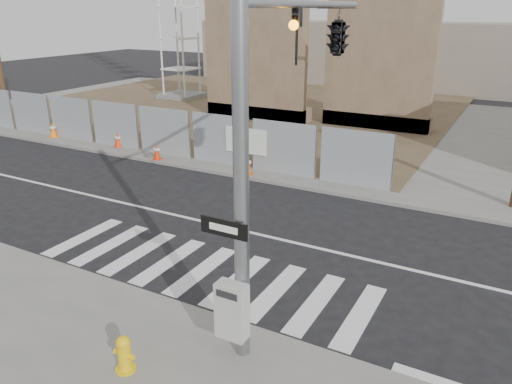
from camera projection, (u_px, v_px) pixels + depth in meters
The scene contains 11 objects.
ground at pixel (251, 233), 14.29m from camera, with size 100.00×100.00×0.00m, color black.
sidewalk_far at pixel (383, 131), 25.79m from camera, with size 50.00×20.00×0.12m, color slate.
signal_pole at pixel (310, 77), 9.82m from camera, with size 0.96×5.87×7.00m.
chain_link_fence at pixel (112, 124), 22.50m from camera, with size 24.60×0.04×2.00m, color gray.
concrete_wall_left at pixel (256, 60), 27.03m from camera, with size 6.00×1.30×8.00m.
concrete_wall_right at pixel (379, 65), 24.93m from camera, with size 5.50×1.30×8.00m.
fire_hydrant at pixel (124, 354), 8.59m from camera, with size 0.43×0.41×0.69m.
traffic_cone_a at pixel (53, 130), 24.26m from camera, with size 0.46×0.46×0.74m.
traffic_cone_b at pixel (118, 140), 22.55m from camera, with size 0.46×0.46×0.68m.
traffic_cone_c at pixel (157, 152), 20.68m from camera, with size 0.43×0.43×0.67m.
traffic_cone_d at pixel (248, 165), 18.83m from camera, with size 0.49×0.49×0.73m.
Camera 1 is at (6.34, -11.34, 6.06)m, focal length 35.00 mm.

